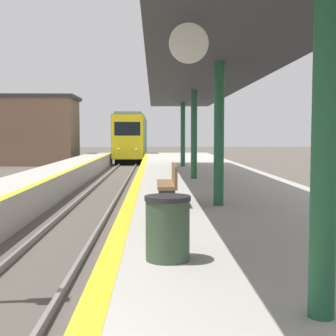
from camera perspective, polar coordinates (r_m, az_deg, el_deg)
name	(u,v)px	position (r m, az deg, el deg)	size (l,w,h in m)	color
train	(133,137)	(49.63, -4.34, 3.73)	(2.75, 19.82, 4.65)	black
station_canopy	(204,78)	(14.07, 4.39, 10.86)	(3.30, 26.36, 3.45)	#1E5133
trash_bin	(168,228)	(6.08, -0.04, -7.30)	(0.60, 0.60, 0.84)	#384C38
bench	(169,182)	(11.09, 0.15, -1.76)	(0.44, 1.81, 0.92)	brown
station_building	(18,130)	(43.48, -17.79, 4.40)	(10.49, 5.40, 6.05)	brown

